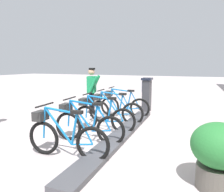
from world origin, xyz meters
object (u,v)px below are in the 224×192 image
payment_kiosk (147,94)px  planter_bush (218,153)px  bike_docked_3 (86,124)px  bike_docked_0 (122,104)px  bike_docked_2 (101,116)px  bike_docked_1 (113,109)px  bike_docked_4 (64,136)px  worker_near_rack (92,90)px

payment_kiosk → planter_bush: size_ratio=1.32×
payment_kiosk → bike_docked_3: 3.82m
bike_docked_0 → bike_docked_3: 2.58m
bike_docked_2 → planter_bush: (-2.62, 1.79, 0.11)m
payment_kiosk → bike_docked_0: 1.34m
bike_docked_1 → planter_bush: (-2.62, 2.65, 0.11)m
bike_docked_0 → bike_docked_3: (0.00, 2.58, 0.00)m
bike_docked_1 → bike_docked_2: same height
bike_docked_0 → bike_docked_3: size_ratio=1.00×
bike_docked_4 → payment_kiosk: bearing=-97.0°
bike_docked_0 → bike_docked_4: same height
payment_kiosk → bike_docked_2: bearing=78.9°
bike_docked_3 → planter_bush: bike_docked_3 is taller
bike_docked_0 → bike_docked_4: bearing=90.0°
worker_near_rack → bike_docked_4: bearing=107.8°
bike_docked_2 → worker_near_rack: worker_near_rack is taller
payment_kiosk → bike_docked_3: (0.57, 3.77, -0.24)m
bike_docked_0 → bike_docked_1: 0.86m
bike_docked_2 → worker_near_rack: (1.03, -1.47, 0.48)m
bike_docked_0 → planter_bush: 4.38m
bike_docked_2 → planter_bush: bearing=145.7°
payment_kiosk → bike_docked_4: size_ratio=0.74×
bike_docked_3 → bike_docked_4: bearing=90.0°
payment_kiosk → bike_docked_1: size_ratio=0.74×
payment_kiosk → bike_docked_0: payment_kiosk is taller
bike_docked_3 → worker_near_rack: size_ratio=1.04×
bike_docked_4 → worker_near_rack: worker_near_rack is taller
bike_docked_4 → worker_near_rack: (1.03, -3.19, 0.48)m
payment_kiosk → bike_docked_2: 2.98m
bike_docked_4 → bike_docked_3: bearing=-90.0°
bike_docked_2 → bike_docked_4: same height
bike_docked_0 → bike_docked_4: size_ratio=1.00×
bike_docked_4 → worker_near_rack: 3.39m
payment_kiosk → bike_docked_4: (0.57, 4.63, -0.24)m
bike_docked_4 → bike_docked_0: bearing=-90.0°
bike_docked_4 → worker_near_rack: bearing=-72.2°
bike_docked_1 → worker_near_rack: bearing=-30.8°
payment_kiosk → bike_docked_4: 4.68m
bike_docked_1 → bike_docked_3: size_ratio=1.00×
bike_docked_0 → worker_near_rack: bearing=13.6°
bike_docked_0 → payment_kiosk: bearing=-115.6°
worker_near_rack → planter_bush: size_ratio=1.71×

